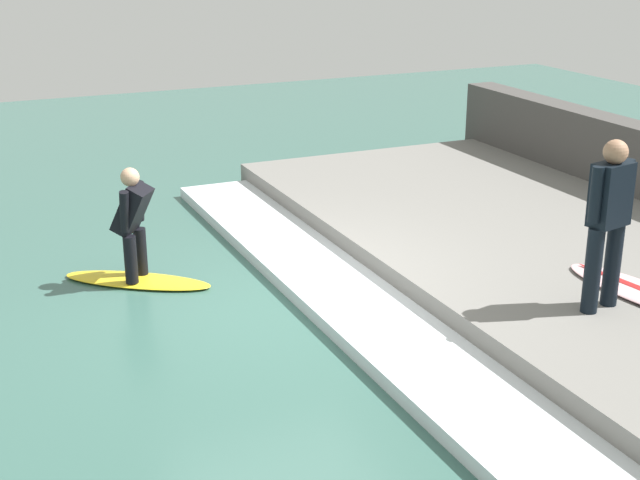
# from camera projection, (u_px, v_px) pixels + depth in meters

# --- Properties ---
(ground_plane) EXTENTS (28.00, 28.00, 0.00)m
(ground_plane) POSITION_uv_depth(u_px,v_px,m) (282.00, 305.00, 9.82)
(ground_plane) COLOR #386056
(concrete_ledge) EXTENTS (4.40, 9.56, 0.36)m
(concrete_ledge) POSITION_uv_depth(u_px,v_px,m) (536.00, 247.00, 11.07)
(concrete_ledge) COLOR slate
(concrete_ledge) RESTS_ON ground_plane
(wave_foam_crest) EXTENTS (1.08, 9.08, 0.15)m
(wave_foam_crest) POSITION_uv_depth(u_px,v_px,m) (337.00, 290.00, 10.05)
(wave_foam_crest) COLOR silver
(wave_foam_crest) RESTS_ON ground_plane
(surfboard_riding) EXTENTS (1.75, 1.48, 0.06)m
(surfboard_riding) POSITION_uv_depth(u_px,v_px,m) (138.00, 280.00, 10.44)
(surfboard_riding) COLOR yellow
(surfboard_riding) RESTS_ON ground_plane
(surfer_riding) EXTENTS (0.57, 0.55, 1.33)m
(surfer_riding) POSITION_uv_depth(u_px,v_px,m) (133.00, 218.00, 10.18)
(surfer_riding) COLOR black
(surfer_riding) RESTS_ON surfboard_riding
(surfer_waiting_near) EXTENTS (0.57, 0.32, 1.71)m
(surfer_waiting_near) POSITION_uv_depth(u_px,v_px,m) (608.00, 216.00, 8.55)
(surfer_waiting_near) COLOR black
(surfer_waiting_near) RESTS_ON concrete_ledge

